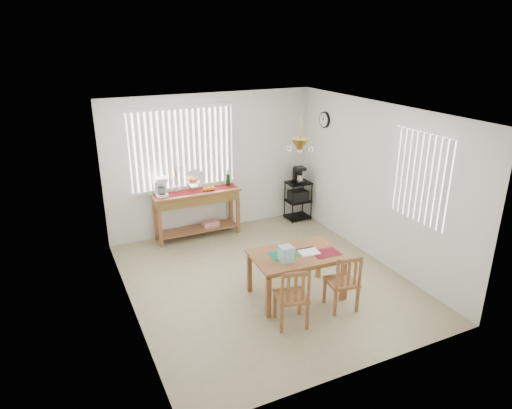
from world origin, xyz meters
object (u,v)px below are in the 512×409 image
cart_items (299,175)px  sideboard (197,203)px  chair_right (343,282)px  dining_table (296,259)px  chair_left (292,297)px  wire_cart (298,197)px

cart_items → sideboard: bearing=178.6°
cart_items → chair_right: size_ratio=0.39×
dining_table → chair_left: (-0.40, -0.61, -0.18)m
cart_items → dining_table: 2.96m
dining_table → chair_right: size_ratio=1.54×
chair_left → cart_items: bearing=58.7°
sideboard → chair_right: 3.31m
dining_table → wire_cart: bearing=59.2°
sideboard → cart_items: (2.10, -0.05, 0.27)m
chair_left → sideboard: bearing=93.6°
cart_items → chair_left: (-1.90, -3.13, -0.52)m
sideboard → cart_items: size_ratio=4.87×
cart_items → chair_right: bearing=-109.4°
chair_left → chair_right: 0.82m
sideboard → dining_table: sideboard is taller
wire_cart → cart_items: cart_items is taller
wire_cart → dining_table: bearing=-120.8°
chair_right → chair_left: bearing=-177.4°
chair_right → wire_cart: bearing=70.6°
sideboard → chair_right: sideboard is taller
cart_items → dining_table: size_ratio=0.25×
wire_cart → chair_right: size_ratio=0.94×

